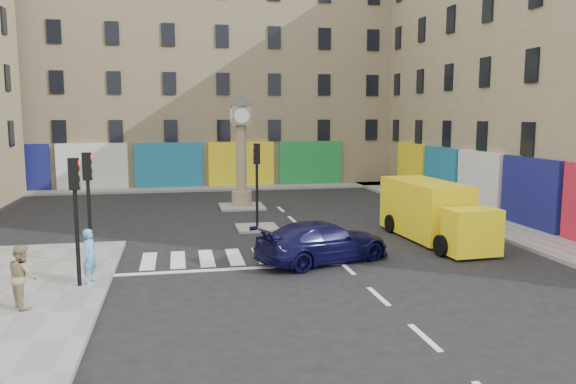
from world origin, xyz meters
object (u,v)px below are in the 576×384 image
object	(u,v)px
navy_sedan	(323,242)
traffic_light_left_far	(88,190)
yellow_van	(432,212)
traffic_light_island	(257,171)
traffic_light_left_near	(75,201)
pedestrian_tan	(22,276)
pedestrian_blue	(90,256)
clock_pillar	(241,143)

from	to	relation	value
navy_sedan	traffic_light_left_far	bearing A→B (deg)	65.71
yellow_van	traffic_light_island	bearing A→B (deg)	148.30
traffic_light_left_near	traffic_light_island	xyz separation A→B (m)	(6.30, 7.80, -0.03)
traffic_light_left_near	pedestrian_tan	bearing A→B (deg)	-123.22
navy_sedan	yellow_van	bearing A→B (deg)	-84.59
pedestrian_blue	navy_sedan	bearing A→B (deg)	-57.86
clock_pillar	yellow_van	xyz separation A→B (m)	(6.64, -9.60, -2.39)
traffic_light_island	traffic_light_left_near	bearing A→B (deg)	-128.93
traffic_light_island	pedestrian_blue	size ratio (longest dim) A/B	2.30
traffic_light_left_far	traffic_light_left_near	bearing A→B (deg)	-90.00
pedestrian_tan	traffic_light_island	bearing A→B (deg)	-67.14
navy_sedan	yellow_van	distance (m)	5.76
traffic_light_left_near	pedestrian_tan	distance (m)	2.59
traffic_light_left_far	pedestrian_blue	xyz separation A→B (m)	(0.30, -2.17, -1.67)
traffic_light_left_near	traffic_light_left_far	world-z (taller)	same
traffic_light_left_far	pedestrian_blue	world-z (taller)	traffic_light_left_far
traffic_light_island	traffic_light_left_far	bearing A→B (deg)	-139.40
traffic_light_left_far	traffic_light_island	bearing A→B (deg)	40.60
clock_pillar	yellow_van	bearing A→B (deg)	-55.33
traffic_light_island	pedestrian_blue	xyz separation A→B (m)	(-6.00, -7.57, -1.64)
clock_pillar	pedestrian_blue	world-z (taller)	clock_pillar
navy_sedan	traffic_light_island	bearing A→B (deg)	-6.18
clock_pillar	navy_sedan	world-z (taller)	clock_pillar
pedestrian_tan	pedestrian_blue	bearing A→B (deg)	-65.42
pedestrian_blue	traffic_light_left_far	bearing A→B (deg)	28.37
traffic_light_island	pedestrian_tan	world-z (taller)	traffic_light_island
traffic_light_left_near	traffic_light_island	world-z (taller)	traffic_light_left_near
traffic_light_island	pedestrian_blue	distance (m)	9.80
traffic_light_left_far	traffic_light_island	distance (m)	8.30
traffic_light_left_far	clock_pillar	size ratio (longest dim) A/B	0.61
navy_sedan	pedestrian_blue	distance (m)	7.60
traffic_light_left_near	navy_sedan	xyz separation A→B (m)	(7.74, 1.76, -1.91)
clock_pillar	pedestrian_blue	bearing A→B (deg)	-113.86
traffic_light_left_far	yellow_van	size ratio (longest dim) A/B	0.57
clock_pillar	navy_sedan	size ratio (longest dim) A/B	1.25
traffic_light_left_far	yellow_van	world-z (taller)	traffic_light_left_far
traffic_light_left_far	pedestrian_blue	size ratio (longest dim) A/B	2.30
navy_sedan	pedestrian_tan	distance (m)	9.47
traffic_light_island	pedestrian_tan	xyz separation A→B (m)	(-7.39, -9.46, -1.63)
traffic_light_left_near	yellow_van	bearing A→B (deg)	17.94
navy_sedan	yellow_van	world-z (taller)	yellow_van
navy_sedan	pedestrian_blue	world-z (taller)	pedestrian_blue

